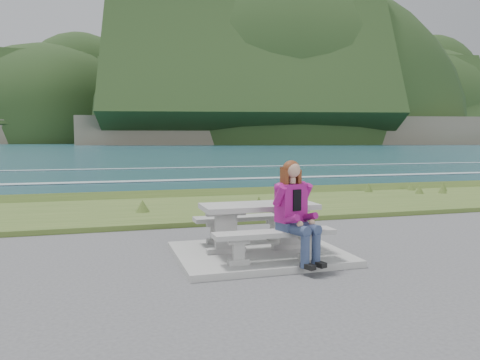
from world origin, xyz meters
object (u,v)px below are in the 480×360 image
object	(u,v)px
bench_landward	(275,238)
picnic_table	(259,214)
bench_seaward	(246,221)
seated_woman	(298,225)

from	to	relation	value
bench_landward	picnic_table	bearing A→B (deg)	90.00
bench_landward	bench_seaward	distance (m)	1.40
bench_seaward	seated_woman	size ratio (longest dim) A/B	1.23
seated_woman	bench_seaward	bearing A→B (deg)	83.89
picnic_table	bench_landward	distance (m)	0.74
picnic_table	seated_woman	world-z (taller)	seated_woman
picnic_table	seated_woman	xyz separation A→B (m)	(0.31, -0.83, -0.05)
bench_landward	bench_seaward	bearing A→B (deg)	90.00
picnic_table	bench_seaward	bearing A→B (deg)	90.00
picnic_table	bench_seaward	distance (m)	0.74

